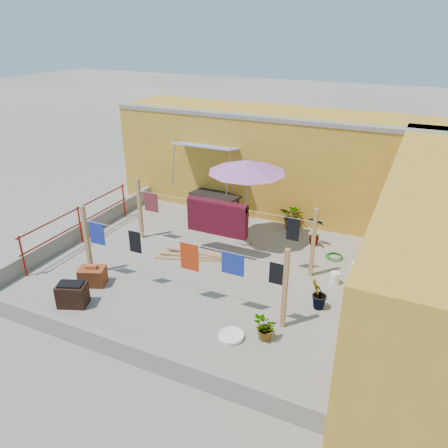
{
  "coord_description": "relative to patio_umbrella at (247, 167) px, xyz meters",
  "views": [
    {
      "loc": [
        4.5,
        -8.52,
        5.7
      ],
      "look_at": [
        0.37,
        0.3,
        1.19
      ],
      "focal_mm": 35.0,
      "sensor_mm": 36.0,
      "label": 1
    }
  ],
  "objects": [
    {
      "name": "water_jug_b",
      "position": [
        2.75,
        -1.06,
        -2.11
      ],
      "size": [
        0.22,
        0.22,
        0.34
      ],
      "color": "white",
      "rests_on": "ground"
    },
    {
      "name": "wall_right",
      "position": [
        4.83,
        -1.73,
        -0.66
      ],
      "size": [
        2.4,
        9.0,
        3.2
      ],
      "primitive_type": "cube",
      "color": "gold",
      "rests_on": "ground"
    },
    {
      "name": "red_railing",
      "position": [
        -4.22,
        -1.93,
        -1.54
      ],
      "size": [
        0.05,
        4.2,
        1.1
      ],
      "color": "maroon",
      "rests_on": "ground"
    },
    {
      "name": "wall_back",
      "position": [
        0.13,
        2.97,
        -0.65
      ],
      "size": [
        11.0,
        3.27,
        3.21
      ],
      "color": "gold",
      "rests_on": "ground"
    },
    {
      "name": "outdoor_table",
      "position": [
        -1.64,
        1.4,
        -1.6
      ],
      "size": [
        1.69,
        1.07,
        0.73
      ],
      "color": "black",
      "rests_on": "ground"
    },
    {
      "name": "patio_umbrella",
      "position": [
        0.0,
        0.0,
        0.0
      ],
      "size": [
        2.74,
        2.74,
        2.52
      ],
      "color": "gray",
      "rests_on": "ground"
    },
    {
      "name": "plant_right_c",
      "position": [
        1.95,
        -3.68,
        -1.98
      ],
      "size": [
        0.51,
        0.56,
        0.55
      ],
      "primitive_type": "imported",
      "rotation": [
        0.0,
        0.0,
        4.88
      ],
      "color": "#175219",
      "rests_on": "ground"
    },
    {
      "name": "plant_back_b",
      "position": [
        3.28,
        0.46,
        -1.91
      ],
      "size": [
        0.48,
        0.48,
        0.71
      ],
      "primitive_type": "imported",
      "rotation": [
        0.0,
        0.0,
        1.83
      ],
      "color": "#175219",
      "rests_on": "ground"
    },
    {
      "name": "green_hose",
      "position": [
        2.48,
        0.23,
        -2.23
      ],
      "size": [
        0.47,
        0.47,
        0.07
      ],
      "color": "#176817",
      "rests_on": "ground"
    },
    {
      "name": "clothesline_rig",
      "position": [
        -0.42,
        -1.2,
        -1.21
      ],
      "size": [
        5.09,
        2.35,
        1.8
      ],
      "color": "tan",
      "rests_on": "ground"
    },
    {
      "name": "brick_stack",
      "position": [
        -2.48,
        -3.52,
        -2.04
      ],
      "size": [
        0.71,
        0.62,
        0.52
      ],
      "color": "#964722",
      "rests_on": "ground"
    },
    {
      "name": "brazier",
      "position": [
        -2.31,
        -4.37,
        -1.99
      ],
      "size": [
        0.73,
        0.61,
        0.56
      ],
      "color": "black",
      "rests_on": "ground"
    },
    {
      "name": "plant_right_a",
      "position": [
        1.8,
        0.71,
        -1.8
      ],
      "size": [
        0.55,
        0.44,
        0.91
      ],
      "primitive_type": "imported",
      "rotation": [
        0.0,
        0.0,
        2.89
      ],
      "color": "#175219",
      "rests_on": "ground"
    },
    {
      "name": "lumber_pile",
      "position": [
        -0.84,
        -1.36,
        -2.19
      ],
      "size": [
        2.11,
        0.82,
        0.13
      ],
      "color": "tan",
      "rests_on": "ground"
    },
    {
      "name": "white_basin",
      "position": [
        1.32,
        -3.92,
        -2.21
      ],
      "size": [
        0.53,
        0.53,
        0.09
      ],
      "color": "white",
      "rests_on": "ground"
    },
    {
      "name": "water_jug_a",
      "position": [
        3.1,
        -0.37,
        -2.12
      ],
      "size": [
        0.21,
        0.21,
        0.33
      ],
      "color": "white",
      "rests_on": "ground"
    },
    {
      "name": "parapet_left",
      "position": [
        -4.45,
        -1.73,
        -2.04
      ],
      "size": [
        0.16,
        7.3,
        0.44
      ],
      "primitive_type": "cube",
      "color": "gray",
      "rests_on": "ground"
    },
    {
      "name": "parapet_front",
      "position": [
        -0.37,
        -5.31,
        -2.04
      ],
      "size": [
        8.3,
        0.16,
        0.44
      ],
      "primitive_type": "cube",
      "color": "gray",
      "rests_on": "ground"
    },
    {
      "name": "ground",
      "position": [
        -0.37,
        -1.73,
        -2.26
      ],
      "size": [
        80.0,
        80.0,
        0.0
      ],
      "primitive_type": "plane",
      "color": "#9E998E",
      "rests_on": "ground"
    },
    {
      "name": "plant_back_a",
      "position": [
        0.94,
        1.47,
        -1.85
      ],
      "size": [
        0.79,
        0.7,
        0.82
      ],
      "primitive_type": "imported",
      "rotation": [
        0.0,
        0.0,
        -0.07
      ],
      "color": "#175219",
      "rests_on": "ground"
    },
    {
      "name": "plant_right_b",
      "position": [
        2.63,
        -2.23,
        -1.89
      ],
      "size": [
        0.45,
        0.5,
        0.74
      ],
      "primitive_type": "imported",
      "rotation": [
        0.0,
        0.0,
        4.34
      ],
      "color": "#175219",
      "rests_on": "ground"
    }
  ]
}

